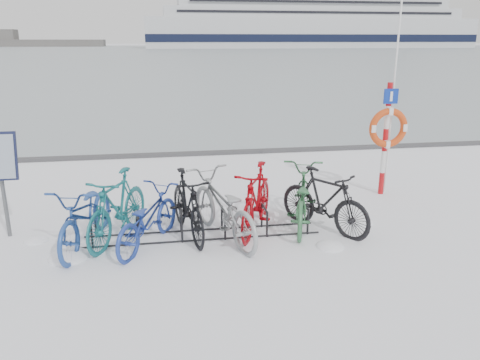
# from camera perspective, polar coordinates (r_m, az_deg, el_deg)

# --- Properties ---
(ground) EXTENTS (900.00, 900.00, 0.00)m
(ground) POSITION_cam_1_polar(r_m,az_deg,el_deg) (8.13, -4.55, -6.78)
(ground) COLOR white
(ground) RESTS_ON ground
(ice_sheet) EXTENTS (400.00, 298.00, 0.02)m
(ice_sheet) POSITION_cam_1_polar(r_m,az_deg,el_deg) (162.47, -9.41, 15.34)
(ice_sheet) COLOR #9AA5AD
(ice_sheet) RESTS_ON ground
(quay_edge) EXTENTS (400.00, 0.25, 0.10)m
(quay_edge) POSITION_cam_1_polar(r_m,az_deg,el_deg) (13.72, -6.67, 3.18)
(quay_edge) COLOR #3F3F42
(quay_edge) RESTS_ON ground
(bike_rack) EXTENTS (4.00, 0.48, 0.46)m
(bike_rack) POSITION_cam_1_polar(r_m,az_deg,el_deg) (8.06, -4.58, -5.60)
(bike_rack) COLOR black
(bike_rack) RESTS_ON ground
(lifebuoy_station) EXTENTS (0.84, 0.23, 4.36)m
(lifebuoy_station) POSITION_cam_1_polar(r_m,az_deg,el_deg) (10.32, 17.59, 6.05)
(lifebuoy_station) COLOR #AE0D12
(lifebuoy_station) RESTS_ON ground
(cruise_ferry) EXTENTS (139.03, 26.22, 45.68)m
(cruise_ferry) POSITION_cam_1_polar(r_m,az_deg,el_deg) (212.09, 8.43, 19.01)
(cruise_ferry) COLOR silver
(cruise_ferry) RESTS_ON ground
(bike_0) EXTENTS (1.19, 2.23, 1.11)m
(bike_0) POSITION_cam_1_polar(r_m,az_deg,el_deg) (7.98, -18.22, -3.76)
(bike_0) COLOR #23448D
(bike_0) RESTS_ON ground
(bike_1) EXTENTS (1.30, 2.04, 1.19)m
(bike_1) POSITION_cam_1_polar(r_m,az_deg,el_deg) (8.05, -14.74, -2.97)
(bike_1) COLOR #155F65
(bike_1) RESTS_ON ground
(bike_2) EXTENTS (1.46, 1.96, 0.98)m
(bike_2) POSITION_cam_1_polar(r_m,az_deg,el_deg) (7.73, -11.24, -4.38)
(bike_2) COLOR navy
(bike_2) RESTS_ON ground
(bike_3) EXTENTS (0.92, 1.97, 1.14)m
(bike_3) POSITION_cam_1_polar(r_m,az_deg,el_deg) (8.00, -6.43, -2.82)
(bike_3) COLOR black
(bike_3) RESTS_ON ground
(bike_4) EXTENTS (1.48, 2.34, 1.16)m
(bike_4) POSITION_cam_1_polar(r_m,az_deg,el_deg) (7.83, -2.16, -3.11)
(bike_4) COLOR #919497
(bike_4) RESTS_ON ground
(bike_5) EXTENTS (1.34, 2.04, 1.19)m
(bike_5) POSITION_cam_1_polar(r_m,az_deg,el_deg) (8.18, 2.00, -2.11)
(bike_5) COLOR #91030B
(bike_5) RESTS_ON ground
(bike_6) EXTENTS (1.34, 2.21, 1.10)m
(bike_6) POSITION_cam_1_polar(r_m,az_deg,el_deg) (8.48, 7.49, -1.91)
(bike_6) COLOR #30693E
(bike_6) RESTS_ON ground
(bike_7) EXTENTS (1.50, 1.87, 1.14)m
(bike_7) POSITION_cam_1_polar(r_m,az_deg,el_deg) (8.30, 10.27, -2.29)
(bike_7) COLOR black
(bike_7) RESTS_ON ground
(snow_drifts) EXTENTS (6.13, 1.92, 0.22)m
(snow_drifts) POSITION_cam_1_polar(r_m,az_deg,el_deg) (8.13, -5.86, -6.80)
(snow_drifts) COLOR white
(snow_drifts) RESTS_ON ground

